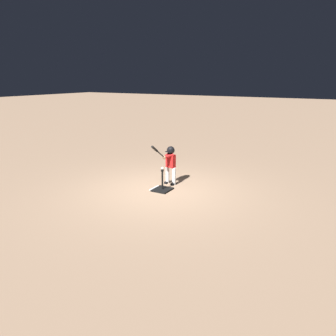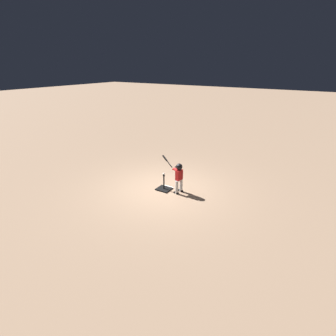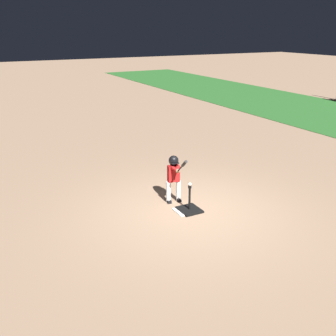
{
  "view_description": "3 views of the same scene",
  "coord_description": "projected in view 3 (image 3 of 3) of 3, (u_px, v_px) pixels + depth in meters",
  "views": [
    {
      "loc": [
        7.27,
        4.47,
        3.03
      ],
      "look_at": [
        -0.42,
        -0.0,
        0.56
      ],
      "focal_mm": 35.0,
      "sensor_mm": 36.0,
      "label": 1
    },
    {
      "loc": [
        -4.95,
        7.33,
        4.38
      ],
      "look_at": [
        -0.19,
        -0.1,
        0.85
      ],
      "focal_mm": 28.0,
      "sensor_mm": 36.0,
      "label": 2
    },
    {
      "loc": [
        6.69,
        -4.15,
        3.86
      ],
      "look_at": [
        -0.54,
        -0.28,
        0.92
      ],
      "focal_mm": 42.0,
      "sensor_mm": 36.0,
      "label": 3
    }
  ],
  "objects": [
    {
      "name": "home_plate",
      "position": [
        185.0,
        211.0,
        8.75
      ],
      "size": [
        0.45,
        0.45,
        0.02
      ],
      "primitive_type": "cube",
      "rotation": [
        0.0,
        0.0,
        -0.03
      ],
      "color": "white",
      "rests_on": "ground_plane"
    },
    {
      "name": "baseball",
      "position": [
        190.0,
        184.0,
        8.56
      ],
      "size": [
        0.07,
        0.07,
        0.07
      ],
      "primitive_type": "sphere",
      "color": "white",
      "rests_on": "batting_tee"
    },
    {
      "name": "batting_tee",
      "position": [
        189.0,
        208.0,
        8.75
      ],
      "size": [
        0.51,
        0.46,
        0.6
      ],
      "color": "black",
      "rests_on": "ground_plane"
    },
    {
      "name": "ground_plane",
      "position": [
        191.0,
        212.0,
        8.7
      ],
      "size": [
        90.0,
        90.0,
        0.0
      ],
      "primitive_type": "plane",
      "color": "#93755B"
    },
    {
      "name": "batter_child",
      "position": [
        174.0,
        173.0,
        8.96
      ],
      "size": [
        0.91,
        0.37,
        1.27
      ],
      "color": "silver",
      "rests_on": "ground_plane"
    }
  ]
}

